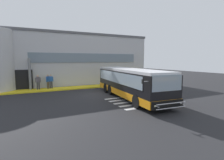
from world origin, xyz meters
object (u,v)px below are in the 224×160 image
(entry_support_column, at_px, (30,74))
(passenger_at_curb_edge, at_px, (51,81))
(bus_main_foreground, at_px, (130,84))
(passenger_by_doorway, at_px, (48,81))
(passenger_near_column, at_px, (38,81))

(entry_support_column, height_order, passenger_at_curb_edge, entry_support_column)
(bus_main_foreground, relative_size, passenger_by_doorway, 6.58)
(entry_support_column, bearing_deg, passenger_by_doorway, -10.59)
(bus_main_foreground, relative_size, passenger_near_column, 6.58)
(entry_support_column, xyz_separation_m, passenger_by_doorway, (1.86, -0.35, -0.86))
(entry_support_column, relative_size, passenger_by_doorway, 2.13)
(passenger_at_curb_edge, bearing_deg, passenger_by_doorway, -163.80)
(passenger_near_column, bearing_deg, passenger_by_doorway, 3.62)
(passenger_near_column, bearing_deg, passenger_at_curb_edge, 6.81)
(passenger_by_doorway, bearing_deg, passenger_at_curb_edge, 16.20)
(passenger_by_doorway, distance_m, passenger_at_curb_edge, 0.36)
(passenger_at_curb_edge, bearing_deg, entry_support_column, 173.63)
(passenger_near_column, relative_size, passenger_by_doorway, 1.00)
(entry_support_column, height_order, passenger_near_column, entry_support_column)
(bus_main_foreground, bearing_deg, passenger_by_doorway, 129.67)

